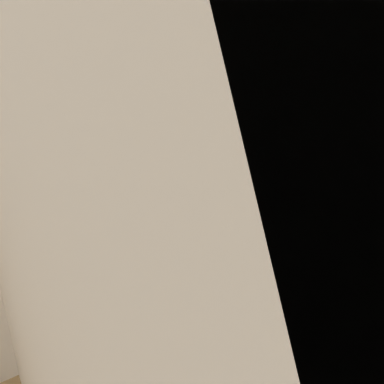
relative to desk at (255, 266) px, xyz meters
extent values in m
plane|color=#9E7A4C|center=(-0.34, 0.03, -0.42)|extent=(6.00, 6.00, 0.00)
cube|color=silver|center=(-0.34, 0.43, 0.88)|extent=(6.00, 0.05, 2.60)
cube|color=silver|center=(-0.07, 0.39, 0.90)|extent=(0.90, 0.01, 0.80)
cube|color=olive|center=(-0.34, 0.03, 0.34)|extent=(1.35, 0.71, 0.03)
cube|color=olive|center=(-1.00, 0.03, -0.05)|extent=(0.02, 0.65, 0.75)
cube|color=olive|center=(0.32, 0.03, -0.05)|extent=(0.02, 0.65, 0.75)
cube|color=brown|center=(0.10, -0.01, -0.05)|extent=(0.40, 0.60, 0.71)
cube|color=#B22D33|center=(-0.47, 0.12, 0.37)|extent=(0.17, 0.19, 0.02)
cube|color=white|center=(-0.46, 0.10, 0.40)|extent=(0.20, 0.16, 0.04)
cube|color=#B22D33|center=(-0.48, 0.12, 0.44)|extent=(0.17, 0.19, 0.03)
cube|color=gray|center=(-0.48, 0.11, 0.47)|extent=(0.17, 0.15, 0.04)
cube|color=black|center=(-0.48, 0.10, 0.50)|extent=(0.19, 0.17, 0.02)
cube|color=black|center=(-0.47, 0.11, 0.53)|extent=(0.17, 0.14, 0.04)
cube|color=black|center=(-0.48, 0.10, 0.57)|extent=(0.18, 0.16, 0.03)
cube|color=white|center=(-0.48, 0.11, 0.60)|extent=(0.19, 0.13, 0.03)
cube|color=#2672B2|center=(-0.48, 0.11, 0.64)|extent=(0.21, 0.16, 0.04)
cube|color=gray|center=(-0.57, -0.08, 0.37)|extent=(0.20, 0.13, 0.02)
cube|color=black|center=(-0.57, -0.08, 0.40)|extent=(0.22, 0.15, 0.04)
cube|color=gray|center=(-0.57, -0.07, 0.43)|extent=(0.18, 0.17, 0.03)
cube|color=beige|center=(0.04, 0.11, 0.37)|extent=(0.24, 0.16, 0.03)
cube|color=yellow|center=(0.04, 0.11, 0.40)|extent=(0.20, 0.17, 0.03)
cube|color=#2672B2|center=(0.03, 0.11, 0.42)|extent=(0.17, 0.16, 0.02)
cube|color=gray|center=(0.04, 0.09, 0.45)|extent=(0.24, 0.19, 0.03)
cube|color=gray|center=(0.03, 0.09, 0.48)|extent=(0.21, 0.14, 0.03)
cube|color=#B7BABF|center=(-0.47, 0.11, 0.66)|extent=(0.32, 0.21, 0.01)
cube|color=#B7BABF|center=(-0.47, 0.25, 0.77)|extent=(0.32, 0.07, 0.20)
cube|color=#59A5E5|center=(-0.47, 0.24, 0.77)|extent=(0.29, 0.06, 0.17)
cube|color=black|center=(-0.58, -0.08, 0.46)|extent=(0.42, 0.14, 0.02)
ellipsoid|color=#A5A8AD|center=(-0.08, -0.06, 0.37)|extent=(0.06, 0.10, 0.04)
cylinder|color=#265999|center=(-0.89, 0.08, 0.40)|extent=(0.07, 0.07, 0.09)
torus|color=#265999|center=(-0.84, 0.08, 0.40)|extent=(0.05, 0.01, 0.05)
cylinder|color=black|center=(0.12, -0.05, 0.45)|extent=(0.06, 0.06, 0.19)
cube|color=black|center=(-0.13, -0.24, 0.36)|extent=(0.10, 0.15, 0.01)
camera|label=1|loc=(-1.35, -1.33, 1.16)|focal=34.20mm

